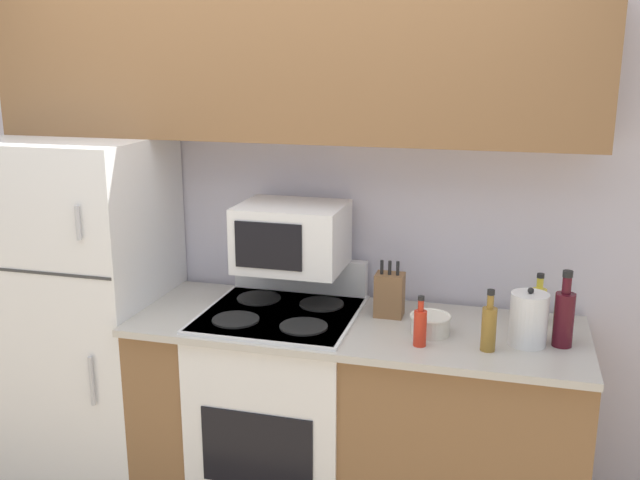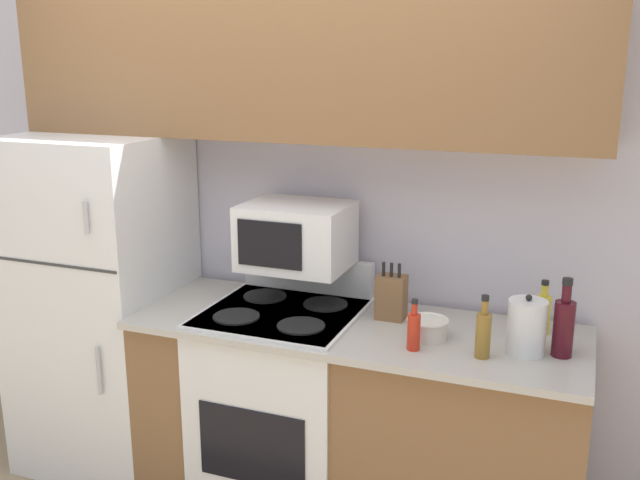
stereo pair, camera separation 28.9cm
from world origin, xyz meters
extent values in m
cube|color=silver|center=(0.00, 0.69, 1.27)|extent=(8.00, 0.05, 2.55)
cube|color=brown|center=(0.37, 0.32, 0.44)|extent=(1.87, 0.63, 0.88)
cube|color=#BCB7AD|center=(0.37, 0.30, 0.89)|extent=(1.87, 0.67, 0.03)
cube|color=white|center=(-0.93, 0.33, 0.82)|extent=(0.73, 0.66, 1.63)
cube|color=#383838|center=(-0.93, 0.00, 1.11)|extent=(0.71, 0.01, 0.01)
cylinder|color=#B7B7BC|center=(-0.70, -0.01, 1.34)|extent=(0.02, 0.02, 0.14)
cylinder|color=#B7B7BC|center=(-0.70, -0.01, 0.65)|extent=(0.02, 0.02, 0.22)
cube|color=brown|center=(0.00, 0.51, 1.93)|extent=(2.60, 0.31, 0.60)
cube|color=white|center=(0.04, 0.30, 0.46)|extent=(0.65, 0.63, 0.92)
cube|color=black|center=(0.04, -0.02, 0.44)|extent=(0.47, 0.01, 0.33)
cube|color=#2D2D2D|center=(0.04, 0.30, 0.91)|extent=(0.63, 0.61, 0.01)
cube|color=white|center=(0.04, 0.60, 1.00)|extent=(0.63, 0.06, 0.16)
cylinder|color=black|center=(-0.11, 0.16, 0.92)|extent=(0.20, 0.20, 0.01)
cylinder|color=black|center=(0.18, 0.16, 0.92)|extent=(0.20, 0.20, 0.01)
cylinder|color=black|center=(-0.11, 0.44, 0.92)|extent=(0.20, 0.20, 0.01)
cylinder|color=black|center=(0.18, 0.44, 0.92)|extent=(0.20, 0.20, 0.01)
cube|color=white|center=(0.05, 0.43, 1.22)|extent=(0.45, 0.36, 0.28)
cube|color=black|center=(0.01, 0.25, 1.22)|extent=(0.29, 0.01, 0.20)
cube|color=brown|center=(0.49, 0.42, 1.00)|extent=(0.12, 0.10, 0.19)
cylinder|color=black|center=(0.45, 0.41, 1.12)|extent=(0.01, 0.01, 0.06)
cylinder|color=black|center=(0.49, 0.41, 1.12)|extent=(0.01, 0.01, 0.06)
cylinder|color=black|center=(0.52, 0.41, 1.12)|extent=(0.01, 0.01, 0.06)
cylinder|color=silver|center=(0.68, 0.26, 0.94)|extent=(0.15, 0.15, 0.08)
torus|color=silver|center=(0.68, 0.26, 0.98)|extent=(0.17, 0.17, 0.01)
cylinder|color=olive|center=(0.91, 0.15, 0.99)|extent=(0.06, 0.06, 0.17)
cylinder|color=olive|center=(0.91, 0.15, 1.10)|extent=(0.03, 0.03, 0.05)
cylinder|color=black|center=(0.91, 0.15, 1.14)|extent=(0.03, 0.03, 0.02)
cylinder|color=gold|center=(1.09, 0.48, 0.98)|extent=(0.06, 0.06, 0.15)
cylinder|color=gold|center=(1.09, 0.48, 1.08)|extent=(0.03, 0.03, 0.05)
cylinder|color=black|center=(1.09, 0.48, 1.12)|extent=(0.03, 0.03, 0.02)
cylinder|color=#470F19|center=(1.18, 0.27, 1.01)|extent=(0.08, 0.08, 0.21)
cylinder|color=#470F19|center=(1.18, 0.27, 1.15)|extent=(0.03, 0.03, 0.07)
cylinder|color=black|center=(1.18, 0.27, 1.19)|extent=(0.04, 0.04, 0.02)
cylinder|color=red|center=(0.65, 0.13, 0.98)|extent=(0.05, 0.05, 0.14)
cylinder|color=red|center=(0.65, 0.13, 1.07)|extent=(0.02, 0.02, 0.04)
cylinder|color=black|center=(0.65, 0.13, 1.10)|extent=(0.02, 0.03, 0.02)
cylinder|color=white|center=(1.05, 0.25, 1.01)|extent=(0.14, 0.14, 0.21)
sphere|color=black|center=(1.05, 0.25, 1.12)|extent=(0.02, 0.02, 0.02)
camera|label=1|loc=(0.96, -2.42, 1.98)|focal=40.00mm
camera|label=2|loc=(1.23, -2.33, 1.98)|focal=40.00mm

